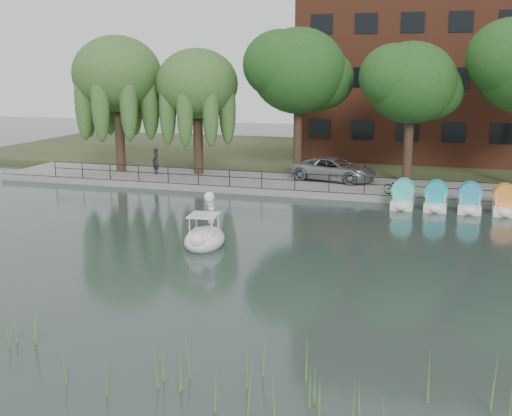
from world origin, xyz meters
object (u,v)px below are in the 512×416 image
at_px(minivan, 334,168).
at_px(pedestrian, 155,159).
at_px(bicycle, 398,186).
at_px(swan_boat, 205,235).

height_order(minivan, pedestrian, pedestrian).
height_order(bicycle, swan_boat, swan_boat).
height_order(bicycle, pedestrian, pedestrian).
bearing_deg(bicycle, swan_boat, 172.48).
relative_size(bicycle, pedestrian, 0.87).
distance_m(minivan, pedestrian, 11.79).
height_order(pedestrian, swan_boat, pedestrian).
distance_m(bicycle, swan_boat, 13.39).
bearing_deg(minivan, pedestrian, 106.85).
relative_size(minivan, bicycle, 3.47).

